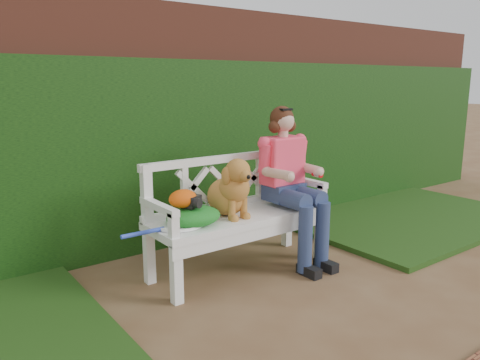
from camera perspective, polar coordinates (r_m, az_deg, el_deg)
ground at (r=3.31m, az=7.31°, el=-15.29°), size 60.00×60.00×0.00m
brick_wall at (r=4.52m, az=-9.34°, el=6.60°), size 10.00×0.30×2.20m
ivy_hedge at (r=4.36m, az=-7.89°, el=3.14°), size 10.00×0.18×1.70m
grass_right at (r=5.58m, az=18.81°, el=-4.13°), size 2.60×2.00×0.05m
garden_bench at (r=3.80m, az=0.00°, el=-7.54°), size 1.60×0.65×0.48m
seated_woman at (r=3.97m, az=5.55°, el=-1.06°), size 0.73×0.83×1.24m
dog at (r=3.61m, az=-1.33°, el=-0.75°), size 0.46×0.52×0.47m
tennis_racket at (r=3.39m, az=-7.65°, el=-5.54°), size 0.70×0.39×0.03m
green_bag at (r=3.42m, az=-5.68°, el=-4.37°), size 0.42×0.33×0.14m
camera_item at (r=3.39m, az=-5.91°, el=-2.59°), size 0.15×0.13×0.08m
baseball_glove at (r=3.36m, az=-6.98°, el=-2.27°), size 0.25×0.22×0.13m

